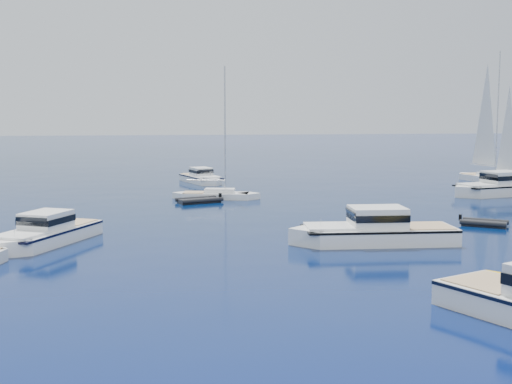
# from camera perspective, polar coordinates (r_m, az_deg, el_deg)

# --- Properties ---
(ground) EXTENTS (400.00, 400.00, 0.00)m
(ground) POSITION_cam_1_polar(r_m,az_deg,el_deg) (29.52, 6.30, -10.00)
(ground) COLOR #091656
(ground) RESTS_ON ground
(motor_cruiser_left) EXTENTS (7.07, 10.37, 2.63)m
(motor_cruiser_left) POSITION_cam_1_polar(r_m,az_deg,el_deg) (46.00, -17.02, -4.13)
(motor_cruiser_left) COLOR white
(motor_cruiser_left) RESTS_ON ground
(motor_cruiser_centre) EXTENTS (11.58, 3.92, 3.01)m
(motor_cruiser_centre) POSITION_cam_1_polar(r_m,az_deg,el_deg) (44.80, 9.68, -4.21)
(motor_cruiser_centre) COLOR white
(motor_cruiser_centre) RESTS_ON ground
(motor_cruiser_distant) EXTENTS (12.08, 6.41, 3.04)m
(motor_cruiser_distant) POSITION_cam_1_polar(r_m,az_deg,el_deg) (72.97, 19.51, -0.23)
(motor_cruiser_distant) COLOR silver
(motor_cruiser_distant) RESTS_ON ground
(motor_cruiser_horizon) EXTENTS (5.41, 9.04, 2.27)m
(motor_cruiser_horizon) POSITION_cam_1_polar(r_m,az_deg,el_deg) (80.28, -4.51, 0.76)
(motor_cruiser_horizon) COLOR white
(motor_cruiser_horizon) RESTS_ON ground
(sailboat_centre) EXTENTS (9.13, 4.04, 13.01)m
(sailboat_centre) POSITION_cam_1_polar(r_m,az_deg,el_deg) (66.01, -3.31, -0.56)
(sailboat_centre) COLOR white
(sailboat_centre) RESTS_ON ground
(sailboat_sails_r) EXTENTS (5.21, 11.02, 15.67)m
(sailboat_sails_r) POSITION_cam_1_polar(r_m,az_deg,el_deg) (85.52, 18.66, 0.79)
(sailboat_sails_r) COLOR white
(sailboat_sails_r) RESTS_ON ground
(tender_grey_near) EXTENTS (3.94, 3.54, 0.95)m
(tender_grey_near) POSITION_cam_1_polar(r_m,az_deg,el_deg) (53.35, 18.34, -2.68)
(tender_grey_near) COLOR black
(tender_grey_near) RESTS_ON ground
(tender_grey_far) EXTENTS (4.82, 3.70, 0.95)m
(tender_grey_far) POSITION_cam_1_polar(r_m,az_deg,el_deg) (63.42, -4.71, -0.88)
(tender_grey_far) COLOR black
(tender_grey_far) RESTS_ON ground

